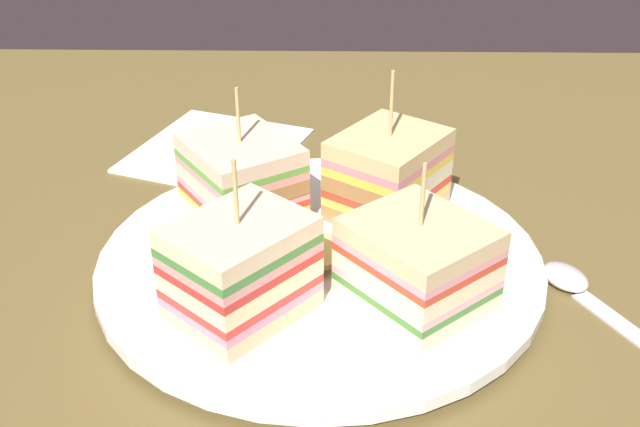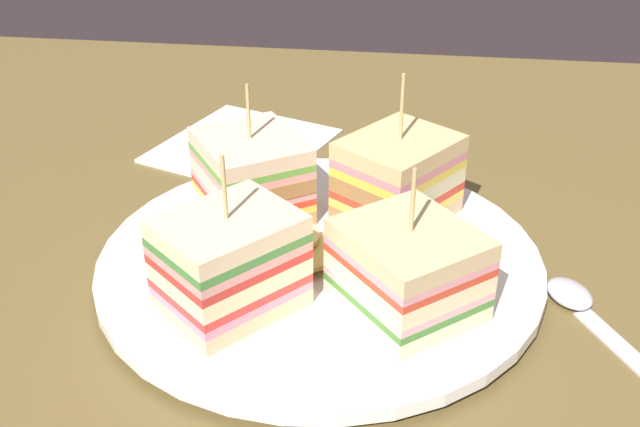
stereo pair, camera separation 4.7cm
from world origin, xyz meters
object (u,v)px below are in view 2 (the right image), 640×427
(sandwich_wedge_0, at_px, (407,270))
(spoon, at_px, (595,319))
(chip_pile, at_px, (301,245))
(napkin, at_px, (243,144))
(sandwich_wedge_1, at_px, (397,178))
(sandwich_wedge_2, at_px, (252,176))
(sandwich_wedge_3, at_px, (230,263))
(plate, at_px, (320,262))

(sandwich_wedge_0, distance_m, spoon, 0.12)
(chip_pile, xyz_separation_m, napkin, (0.08, -0.18, -0.02))
(napkin, bearing_deg, sandwich_wedge_1, 137.38)
(napkin, bearing_deg, sandwich_wedge_2, 105.98)
(sandwich_wedge_0, bearing_deg, sandwich_wedge_1, -34.33)
(sandwich_wedge_0, relative_size, sandwich_wedge_1, 0.96)
(sandwich_wedge_1, bearing_deg, sandwich_wedge_3, -1.15)
(sandwich_wedge_2, relative_size, sandwich_wedge_3, 1.00)
(sandwich_wedge_3, bearing_deg, sandwich_wedge_0, -41.36)
(sandwich_wedge_3, height_order, chip_pile, sandwich_wedge_3)
(napkin, bearing_deg, spoon, 140.52)
(plate, xyz_separation_m, sandwich_wedge_3, (0.04, 0.06, 0.03))
(sandwich_wedge_3, bearing_deg, sandwich_wedge_1, 4.67)
(sandwich_wedge_0, xyz_separation_m, napkin, (0.15, -0.23, -0.04))
(plate, xyz_separation_m, sandwich_wedge_1, (-0.04, -0.06, 0.03))
(sandwich_wedge_2, bearing_deg, plate, 13.14)
(plate, bearing_deg, sandwich_wedge_1, -128.14)
(plate, relative_size, sandwich_wedge_3, 2.93)
(sandwich_wedge_0, height_order, chip_pile, sandwich_wedge_0)
(plate, xyz_separation_m, spoon, (-0.16, 0.03, -0.01))
(sandwich_wedge_1, height_order, chip_pile, sandwich_wedge_1)
(chip_pile, bearing_deg, napkin, -66.76)
(chip_pile, relative_size, spoon, 0.51)
(sandwich_wedge_0, distance_m, sandwich_wedge_1, 0.10)
(sandwich_wedge_0, xyz_separation_m, spoon, (-0.11, -0.02, -0.04))
(sandwich_wedge_0, xyz_separation_m, sandwich_wedge_1, (0.01, -0.10, 0.00))
(sandwich_wedge_0, distance_m, napkin, 0.27)
(spoon, relative_size, napkin, 1.07)
(chip_pile, bearing_deg, sandwich_wedge_1, -133.08)
(plate, bearing_deg, sandwich_wedge_3, 54.38)
(sandwich_wedge_0, xyz_separation_m, sandwich_wedge_3, (0.10, 0.01, 0.00))
(sandwich_wedge_3, distance_m, napkin, 0.25)
(napkin, bearing_deg, plate, 116.62)
(plate, distance_m, napkin, 0.20)
(plate, relative_size, sandwich_wedge_1, 2.75)
(sandwich_wedge_0, height_order, sandwich_wedge_3, sandwich_wedge_3)
(plate, bearing_deg, spoon, 169.97)
(sandwich_wedge_2, bearing_deg, sandwich_wedge_1, 60.43)
(plate, relative_size, chip_pile, 3.78)
(chip_pile, bearing_deg, plate, -164.07)
(sandwich_wedge_2, bearing_deg, sandwich_wedge_3, -28.30)
(sandwich_wedge_3, xyz_separation_m, napkin, (0.05, -0.24, -0.04))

